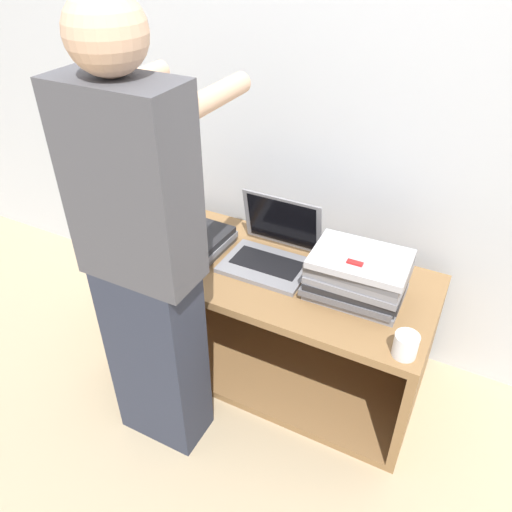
# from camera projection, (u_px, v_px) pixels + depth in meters

# --- Properties ---
(ground_plane) EXTENTS (12.00, 12.00, 0.00)m
(ground_plane) POSITION_uv_depth(u_px,v_px,m) (234.00, 406.00, 2.25)
(ground_plane) COLOR tan
(wall_back) EXTENTS (8.00, 0.05, 2.40)m
(wall_back) POSITION_uv_depth(u_px,v_px,m) (311.00, 95.00, 2.08)
(wall_back) COLOR silver
(wall_back) RESTS_ON ground_plane
(cart) EXTENTS (1.44, 0.62, 0.57)m
(cart) POSITION_uv_depth(u_px,v_px,m) (271.00, 309.00, 2.35)
(cart) COLOR olive
(cart) RESTS_ON ground_plane
(laptop_open) EXTENTS (0.37, 0.32, 0.28)m
(laptop_open) POSITION_uv_depth(u_px,v_px,m) (271.00, 251.00, 2.15)
(laptop_open) COLOR gray
(laptop_open) RESTS_ON cart
(laptop_stack_left) EXTENTS (0.38, 0.28, 0.08)m
(laptop_stack_left) POSITION_uv_depth(u_px,v_px,m) (188.00, 237.00, 2.27)
(laptop_stack_left) COLOR slate
(laptop_stack_left) RESTS_ON cart
(laptop_stack_right) EXTENTS (0.39, 0.28, 0.20)m
(laptop_stack_right) POSITION_uv_depth(u_px,v_px,m) (358.00, 275.00, 1.94)
(laptop_stack_right) COLOR gray
(laptop_stack_right) RESTS_ON cart
(person) EXTENTS (0.40, 0.53, 1.69)m
(person) POSITION_uv_depth(u_px,v_px,m) (144.00, 263.00, 1.69)
(person) COLOR #2D3342
(person) RESTS_ON ground_plane
(mug) EXTENTS (0.08, 0.08, 0.09)m
(mug) POSITION_uv_depth(u_px,v_px,m) (406.00, 345.00, 1.70)
(mug) COLOR white
(mug) RESTS_ON cart
(inventory_tag) EXTENTS (0.06, 0.02, 0.01)m
(inventory_tag) POSITION_uv_depth(u_px,v_px,m) (355.00, 263.00, 1.83)
(inventory_tag) COLOR red
(inventory_tag) RESTS_ON laptop_stack_right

